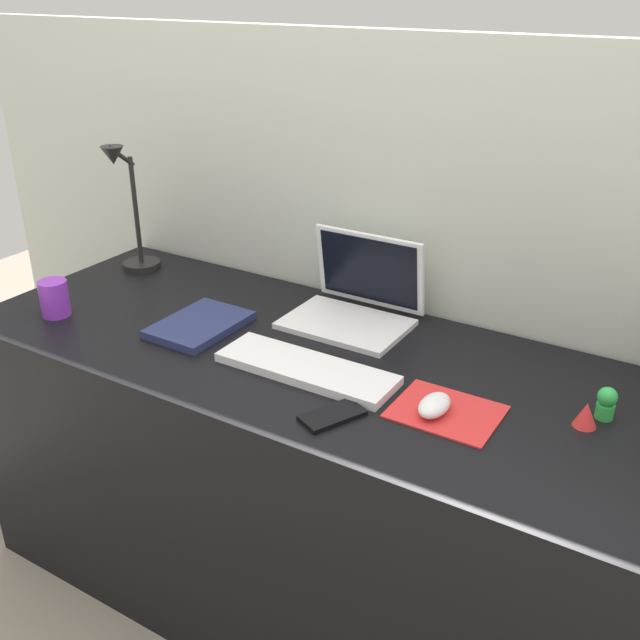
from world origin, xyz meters
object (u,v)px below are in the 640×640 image
(toy_figurine_green, at_px, (606,403))
(toy_figurine_red, at_px, (586,415))
(mouse, at_px, (434,405))
(desk_lamp, at_px, (129,212))
(laptop, at_px, (356,299))
(keyboard, at_px, (305,368))
(cell_phone, at_px, (332,415))
(coffee_mug, at_px, (54,298))
(notebook_pad, at_px, (200,325))

(toy_figurine_green, height_order, toy_figurine_red, toy_figurine_green)
(mouse, distance_m, desk_lamp, 1.11)
(toy_figurine_red, bearing_deg, mouse, -156.56)
(laptop, relative_size, toy_figurine_red, 5.88)
(keyboard, bearing_deg, cell_phone, -40.82)
(cell_phone, relative_size, coffee_mug, 1.37)
(laptop, distance_m, notebook_pad, 0.40)
(mouse, height_order, notebook_pad, mouse)
(laptop, relative_size, mouse, 3.12)
(coffee_mug, relative_size, toy_figurine_green, 1.38)
(laptop, height_order, notebook_pad, laptop)
(laptop, relative_size, cell_phone, 2.34)
(cell_phone, relative_size, toy_figurine_red, 2.51)
(desk_lamp, height_order, coffee_mug, desk_lamp)
(mouse, distance_m, coffee_mug, 1.02)
(toy_figurine_green, bearing_deg, toy_figurine_red, -117.61)
(cell_phone, height_order, coffee_mug, coffee_mug)
(desk_lamp, relative_size, toy_figurine_red, 7.36)
(mouse, height_order, toy_figurine_green, toy_figurine_green)
(cell_phone, bearing_deg, toy_figurine_red, 53.07)
(mouse, height_order, cell_phone, mouse)
(mouse, xyz_separation_m, coffee_mug, (-1.02, -0.07, 0.03))
(desk_lamp, height_order, notebook_pad, desk_lamp)
(coffee_mug, xyz_separation_m, toy_figurine_green, (1.31, 0.24, -0.01))
(laptop, height_order, mouse, laptop)
(mouse, relative_size, notebook_pad, 0.40)
(mouse, xyz_separation_m, desk_lamp, (-1.07, 0.26, 0.16))
(coffee_mug, bearing_deg, notebook_pad, 19.84)
(desk_lamp, xyz_separation_m, coffee_mug, (0.05, -0.34, -0.13))
(desk_lamp, xyz_separation_m, toy_figurine_red, (1.34, -0.15, -0.15))
(laptop, bearing_deg, mouse, -41.57)
(coffee_mug, height_order, toy_figurine_red, coffee_mug)
(mouse, xyz_separation_m, toy_figurine_green, (0.29, 0.16, 0.01))
(keyboard, bearing_deg, toy_figurine_red, 10.36)
(cell_phone, relative_size, toy_figurine_green, 1.89)
(toy_figurine_red, bearing_deg, notebook_pad, -176.49)
(laptop, height_order, toy_figurine_green, laptop)
(mouse, height_order, coffee_mug, coffee_mug)
(keyboard, height_order, mouse, mouse)
(desk_lamp, distance_m, toy_figurine_green, 1.37)
(desk_lamp, distance_m, notebook_pad, 0.50)
(keyboard, relative_size, toy_figurine_red, 8.04)
(notebook_pad, relative_size, coffee_mug, 2.56)
(toy_figurine_red, bearing_deg, coffee_mug, -171.66)
(desk_lamp, relative_size, notebook_pad, 1.56)
(notebook_pad, bearing_deg, desk_lamp, 154.36)
(mouse, distance_m, toy_figurine_red, 0.29)
(keyboard, xyz_separation_m, notebook_pad, (-0.34, 0.05, 0.00))
(notebook_pad, distance_m, coffee_mug, 0.39)
(mouse, distance_m, notebook_pad, 0.65)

